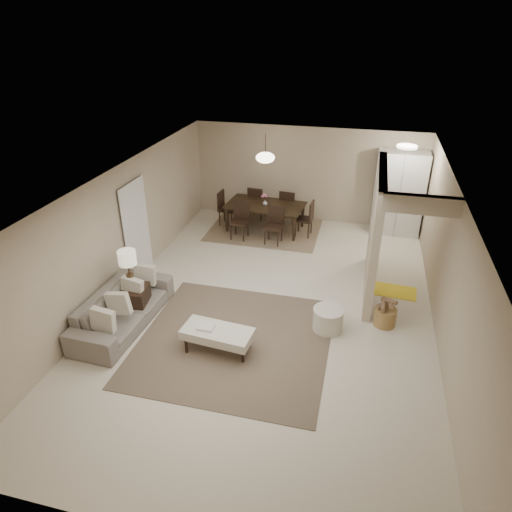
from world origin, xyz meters
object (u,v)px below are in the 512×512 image
(pantry_cabinet, at_px, (399,194))
(sofa, at_px, (123,308))
(dining_table, at_px, (265,218))
(ottoman_bench, at_px, (217,334))
(wicker_basket, at_px, (385,317))
(round_pouf, at_px, (328,320))
(side_table, at_px, (134,302))

(pantry_cabinet, bearing_deg, sofa, -132.39)
(sofa, bearing_deg, dining_table, -15.98)
(dining_table, bearing_deg, sofa, -103.70)
(ottoman_bench, xyz_separation_m, wicker_basket, (2.70, 1.41, -0.17))
(pantry_cabinet, bearing_deg, round_pouf, -104.92)
(pantry_cabinet, height_order, wicker_basket, pantry_cabinet)
(wicker_basket, relative_size, dining_table, 0.20)
(pantry_cabinet, height_order, round_pouf, pantry_cabinet)
(pantry_cabinet, bearing_deg, wicker_basket, -93.09)
(wicker_basket, distance_m, dining_table, 4.63)
(ottoman_bench, bearing_deg, wicker_basket, 33.35)
(sofa, bearing_deg, wicker_basket, -73.83)
(ottoman_bench, xyz_separation_m, dining_table, (-0.33, 4.91, 0.01))
(sofa, bearing_deg, side_table, -6.82)
(pantry_cabinet, xyz_separation_m, round_pouf, (-1.21, -4.55, -0.84))
(wicker_basket, height_order, dining_table, dining_table)
(sofa, xyz_separation_m, ottoman_bench, (1.88, -0.30, 0.00))
(sofa, bearing_deg, pantry_cabinet, -39.84)
(pantry_cabinet, distance_m, wicker_basket, 4.25)
(pantry_cabinet, bearing_deg, ottoman_bench, -117.74)
(sofa, bearing_deg, ottoman_bench, -96.53)
(side_table, height_order, wicker_basket, side_table)
(pantry_cabinet, relative_size, sofa, 0.92)
(ottoman_bench, distance_m, round_pouf, 1.99)
(pantry_cabinet, xyz_separation_m, sofa, (-4.80, -5.26, -0.72))
(side_table, height_order, dining_table, dining_table)
(ottoman_bench, bearing_deg, side_table, 167.53)
(ottoman_bench, relative_size, wicker_basket, 3.10)
(round_pouf, bearing_deg, wicker_basket, 21.89)
(pantry_cabinet, distance_m, side_table, 6.91)
(pantry_cabinet, relative_size, side_table, 3.62)
(sofa, relative_size, wicker_basket, 5.83)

